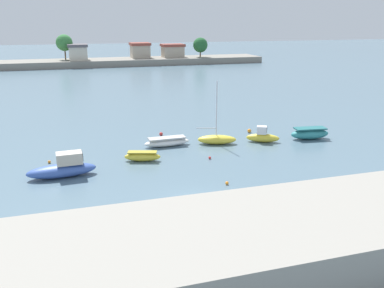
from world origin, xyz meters
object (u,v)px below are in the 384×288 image
mooring_buoy_3 (161,134)px  mooring_buoy_2 (249,131)px  moored_boat_0 (63,168)px  moored_boat_3 (217,139)px  mooring_buoy_4 (210,158)px  mooring_buoy_0 (49,162)px  mooring_buoy_1 (227,183)px  moored_boat_2 (167,142)px  moored_boat_4 (263,137)px  moored_boat_1 (142,156)px  moored_boat_5 (310,134)px

mooring_buoy_3 → mooring_buoy_2: bearing=-9.5°
mooring_buoy_3 → moored_boat_0: bearing=-136.7°
moored_boat_3 → mooring_buoy_4: moored_boat_3 is taller
mooring_buoy_0 → mooring_buoy_3: size_ratio=0.66×
mooring_buoy_0 → mooring_buoy_1: 16.04m
moored_boat_2 → mooring_buoy_0: 11.31m
moored_boat_0 → moored_boat_4: 20.10m
moored_boat_1 → moored_boat_4: bearing=26.8°
moored_boat_1 → mooring_buoy_2: (13.14, 6.01, -0.21)m
moored_boat_5 → moored_boat_2: bearing=179.8°
moored_boat_1 → moored_boat_5: bearing=22.8°
mooring_buoy_4 → mooring_buoy_3: bearing=106.0°
mooring_buoy_1 → moored_boat_3: bearing=74.1°
mooring_buoy_3 → mooring_buoy_4: size_ratio=1.57×
moored_boat_2 → moored_boat_3: moored_boat_3 is taller
mooring_buoy_4 → mooring_buoy_0: bearing=167.8°
mooring_buoy_1 → mooring_buoy_3: size_ratio=0.66×
mooring_buoy_0 → moored_boat_0: bearing=-71.3°
moored_boat_1 → mooring_buoy_0: 8.19m
moored_boat_4 → mooring_buoy_4: bearing=-127.4°
moored_boat_3 → mooring_buoy_3: (-4.78, 4.65, -0.30)m
moored_boat_2 → mooring_buoy_1: moored_boat_2 is taller
moored_boat_0 → moored_boat_1: size_ratio=1.64×
moored_boat_1 → mooring_buoy_3: 8.37m
moored_boat_2 → mooring_buoy_3: moored_boat_2 is taller
moored_boat_3 → moored_boat_4: moored_boat_3 is taller
moored_boat_5 → mooring_buoy_1: 15.87m
moored_boat_5 → mooring_buoy_4: (-12.27, -3.11, -0.46)m
moored_boat_0 → moored_boat_3: moored_boat_3 is taller
mooring_buoy_4 → mooring_buoy_2: bearing=45.2°
moored_boat_5 → moored_boat_4: bearing=-177.4°
mooring_buoy_1 → moored_boat_1: bearing=125.9°
moored_boat_5 → mooring_buoy_1: moored_boat_5 is taller
mooring_buoy_3 → mooring_buoy_4: 9.24m
mooring_buoy_0 → mooring_buoy_1: (13.24, -9.05, 0.00)m
moored_boat_2 → mooring_buoy_2: size_ratio=10.80×
moored_boat_3 → moored_boat_1: bearing=-142.7°
mooring_buoy_1 → mooring_buoy_2: mooring_buoy_2 is taller
moored_boat_3 → mooring_buoy_0: size_ratio=24.66×
moored_boat_2 → moored_boat_3: 5.09m
moored_boat_1 → mooring_buoy_4: 6.08m
moored_boat_4 → mooring_buoy_3: (-9.52, 5.38, -0.39)m
moored_boat_3 → mooring_buoy_4: bearing=-100.6°
moored_boat_1 → mooring_buoy_0: bearing=-175.7°
moored_boat_4 → mooring_buoy_3: moored_boat_4 is taller
mooring_buoy_3 → moored_boat_2: bearing=-93.7°
moored_boat_5 → mooring_buoy_4: bearing=-158.9°
mooring_buoy_0 → mooring_buoy_3: mooring_buoy_3 is taller
moored_boat_5 → mooring_buoy_2: size_ratio=9.96×
moored_boat_3 → mooring_buoy_3: moored_boat_3 is taller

